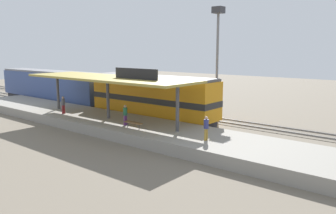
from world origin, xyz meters
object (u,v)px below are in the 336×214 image
person_walking (125,114)px  person_boarding (206,127)px  locomotive (152,98)px  light_mast (218,38)px  person_waiting (63,104)px  platform_bench (133,123)px  passenger_carriage_single (51,86)px

person_walking → person_boarding: (0.21, -7.81, 0.00)m
locomotive → person_walking: 6.02m
light_mast → person_waiting: light_mast is taller
platform_bench → person_walking: person_walking is taller
person_walking → person_waiting: bearing=91.8°
platform_bench → light_mast: light_mast is taller
passenger_carriage_single → person_waiting: bearing=-117.0°
locomotive → light_mast: size_ratio=1.23×
locomotive → person_walking: locomotive is taller
locomotive → passenger_carriage_single: (0.00, 18.00, -0.10)m
platform_bench → passenger_carriage_single: passenger_carriage_single is taller
locomotive → platform_bench: bearing=-150.7°
platform_bench → person_boarding: (0.59, -6.51, 0.51)m
passenger_carriage_single → person_boarding: size_ratio=11.70×
platform_bench → locomotive: 6.96m
passenger_carriage_single → person_walking: passenger_carriage_single is taller
person_waiting → light_mast: bearing=-33.8°
locomotive → person_boarding: (-5.41, -9.88, -0.56)m
person_waiting → platform_bench: bearing=-90.7°
person_boarding → person_walking: bearing=91.6°
passenger_carriage_single → person_walking: size_ratio=11.70×
passenger_carriage_single → person_walking: (-5.62, -20.07, -0.46)m
passenger_carriage_single → platform_bench: bearing=-105.7°
platform_bench → light_mast: size_ratio=0.15×
locomotive → person_boarding: locomotive is taller
light_mast → person_boarding: 16.38m
passenger_carriage_single → person_waiting: 12.99m
platform_bench → passenger_carriage_single: size_ratio=0.08×
person_waiting → person_boarding: same height
light_mast → person_boarding: (-13.21, -7.14, -6.54)m
platform_bench → passenger_carriage_single: 22.22m
passenger_carriage_single → light_mast: (7.80, -20.74, 6.08)m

